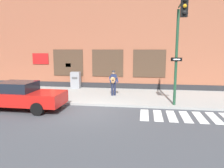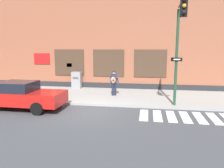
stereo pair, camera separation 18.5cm
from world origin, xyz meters
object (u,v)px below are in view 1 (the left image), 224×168
Objects in this scene: red_car at (21,96)px; busker at (113,81)px; utility_box at (76,80)px; traffic_light at (179,38)px.

busker is at bearing 38.90° from red_car.
utility_box is (1.16, 6.01, 0.02)m from red_car.
utility_box is at bearing 144.39° from traffic_light.
busker reaches higher than utility_box.
busker is at bearing -34.19° from utility_box.
red_car is at bearing -100.94° from utility_box.
red_car is 6.12m from utility_box.
traffic_light is 4.13× the size of utility_box.
busker is 0.31× the size of traffic_light.
red_car is 8.94m from traffic_light.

